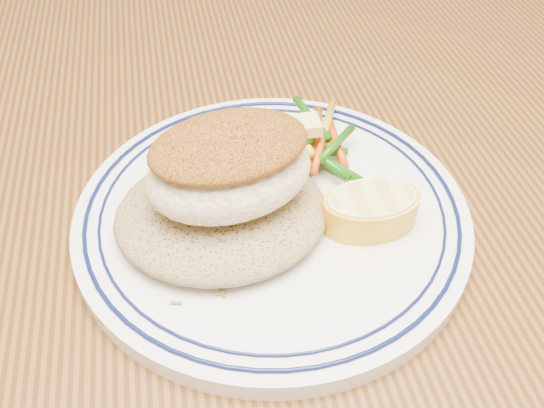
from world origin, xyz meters
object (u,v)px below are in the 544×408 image
(fish_fillet, at_px, (229,166))
(lemon_wedge, at_px, (371,209))
(plate, at_px, (272,214))
(vegetable_pile, at_px, (304,146))
(rice_pilaf, at_px, (222,210))
(dining_table, at_px, (280,299))

(fish_fillet, height_order, lemon_wedge, fish_fillet)
(plate, bearing_deg, vegetable_pile, 55.31)
(lemon_wedge, bearing_deg, vegetable_pile, 110.10)
(fish_fillet, height_order, vegetable_pile, fish_fillet)
(rice_pilaf, xyz_separation_m, lemon_wedge, (0.10, -0.02, 0.00))
(fish_fillet, relative_size, vegetable_pile, 1.12)
(lemon_wedge, bearing_deg, fish_fillet, 167.31)
(vegetable_pile, xyz_separation_m, lemon_wedge, (0.03, -0.08, 0.00))
(dining_table, relative_size, fish_fillet, 11.78)
(rice_pilaf, distance_m, fish_fillet, 0.04)
(lemon_wedge, bearing_deg, plate, 156.54)
(plate, bearing_deg, rice_pilaf, -167.08)
(rice_pilaf, relative_size, lemon_wedge, 2.17)
(fish_fillet, distance_m, lemon_wedge, 0.10)
(dining_table, bearing_deg, vegetable_pile, 60.27)
(dining_table, height_order, plate, plate)
(plate, distance_m, vegetable_pile, 0.07)
(plate, bearing_deg, fish_fillet, -167.39)
(fish_fillet, xyz_separation_m, lemon_wedge, (0.10, -0.02, -0.04))
(plate, height_order, lemon_wedge, lemon_wedge)
(dining_table, distance_m, vegetable_pile, 0.14)
(dining_table, xyz_separation_m, fish_fillet, (-0.04, -0.01, 0.16))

